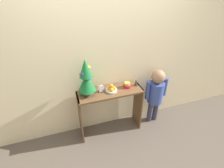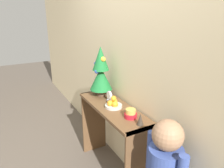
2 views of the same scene
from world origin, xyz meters
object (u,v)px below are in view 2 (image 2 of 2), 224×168
fruit_bowl (113,104)px  mini_tree (101,72)px  desk_clock (109,96)px  singing_bowl (131,114)px  figurine (140,119)px

fruit_bowl → mini_tree: bearing=174.1°
mini_tree → fruit_bowl: size_ratio=3.22×
mini_tree → desk_clock: bearing=-0.3°
mini_tree → singing_bowl: 0.67m
mini_tree → desk_clock: size_ratio=4.83×
figurine → singing_bowl: bearing=179.9°
fruit_bowl → figurine: bearing=4.1°
desk_clock → figurine: 0.58m
desk_clock → figurine: (0.58, -0.01, -0.01)m
mini_tree → fruit_bowl: mini_tree is taller
singing_bowl → desk_clock: (-0.42, 0.01, 0.02)m
figurine → mini_tree: bearing=179.5°
mini_tree → fruit_bowl: 0.43m
mini_tree → figurine: mini_tree is taller
fruit_bowl → desk_clock: bearing=167.0°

